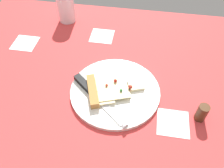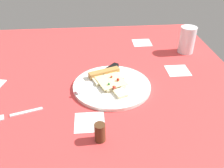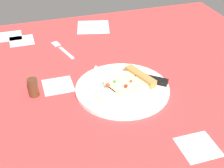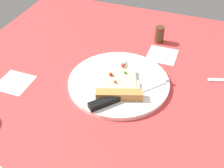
{
  "view_description": "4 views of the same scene",
  "coord_description": "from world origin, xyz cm",
  "px_view_note": "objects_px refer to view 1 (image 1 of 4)",
  "views": [
    {
      "loc": [
        -38.64,
        -13.62,
        55.82
      ],
      "look_at": [
        5.38,
        -6.39,
        4.02
      ],
      "focal_mm": 36.13,
      "sensor_mm": 36.0,
      "label": 1
    },
    {
      "loc": [
        -1.04,
        -80.62,
        49.92
      ],
      "look_at": [
        5.46,
        -8.28,
        2.07
      ],
      "focal_mm": 39.16,
      "sensor_mm": 36.0,
      "label": 2
    },
    {
      "loc": [
        79.23,
        -33.94,
        55.31
      ],
      "look_at": [
        6.02,
        -10.78,
        3.4
      ],
      "focal_mm": 51.25,
      "sensor_mm": 36.0,
      "label": 3
    },
    {
      "loc": [
        -13.66,
        50.25,
        51.92
      ],
      "look_at": [
        6.21,
        -3.89,
        2.53
      ],
      "focal_mm": 45.74,
      "sensor_mm": 36.0,
      "label": 4
    }
  ],
  "objects_px": {
    "pepper_shaker": "(202,112)",
    "pizza_slice": "(107,89)",
    "plate": "(115,91)",
    "knife": "(94,94)",
    "drinking_glass": "(66,7)"
  },
  "relations": [
    {
      "from": "pizza_slice",
      "to": "drinking_glass",
      "type": "height_order",
      "value": "drinking_glass"
    },
    {
      "from": "pizza_slice",
      "to": "knife",
      "type": "distance_m",
      "value": 0.04
    },
    {
      "from": "plate",
      "to": "drinking_glass",
      "type": "xyz_separation_m",
      "value": [
        0.36,
        0.26,
        0.05
      ]
    },
    {
      "from": "pizza_slice",
      "to": "knife",
      "type": "xyz_separation_m",
      "value": [
        -0.02,
        0.04,
        -0.0
      ]
    },
    {
      "from": "drinking_glass",
      "to": "pepper_shaker",
      "type": "xyz_separation_m",
      "value": [
        -0.42,
        -0.52,
        -0.03
      ]
    },
    {
      "from": "knife",
      "to": "drinking_glass",
      "type": "xyz_separation_m",
      "value": [
        0.4,
        0.2,
        0.04
      ]
    },
    {
      "from": "pepper_shaker",
      "to": "pizza_slice",
      "type": "bearing_deg",
      "value": 81.06
    },
    {
      "from": "plate",
      "to": "knife",
      "type": "bearing_deg",
      "value": 118.0
    },
    {
      "from": "plate",
      "to": "knife",
      "type": "xyz_separation_m",
      "value": [
        -0.03,
        0.06,
        0.01
      ]
    },
    {
      "from": "plate",
      "to": "knife",
      "type": "relative_size",
      "value": 1.44
    },
    {
      "from": "pepper_shaker",
      "to": "plate",
      "type": "bearing_deg",
      "value": 78.35
    },
    {
      "from": "plate",
      "to": "drinking_glass",
      "type": "relative_size",
      "value": 2.35
    },
    {
      "from": "drinking_glass",
      "to": "plate",
      "type": "bearing_deg",
      "value": -144.22
    },
    {
      "from": "knife",
      "to": "drinking_glass",
      "type": "bearing_deg",
      "value": -111.89
    },
    {
      "from": "plate",
      "to": "pepper_shaker",
      "type": "distance_m",
      "value": 0.26
    }
  ]
}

